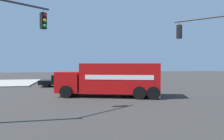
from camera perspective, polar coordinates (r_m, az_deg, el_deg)
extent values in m
plane|color=#33302D|center=(19.06, -3.49, -6.51)|extent=(100.00, 100.00, 0.00)
cube|color=red|center=(17.52, 2.18, -2.13)|extent=(4.18, 6.76, 2.40)
cube|color=red|center=(18.34, -11.26, -3.09)|extent=(2.86, 2.53, 1.70)
cube|color=black|center=(18.59, -13.78, -2.00)|extent=(1.95, 0.68, 0.88)
cube|color=#B2B2B7|center=(17.72, 12.18, -6.55)|extent=(2.26, 0.88, 0.21)
cube|color=white|center=(16.31, 1.89, -2.00)|extent=(1.60, 5.08, 0.36)
cube|color=white|center=(18.72, 2.44, -1.52)|extent=(1.60, 5.08, 0.36)
cylinder|color=black|center=(17.23, -12.33, -5.76)|extent=(0.57, 1.04, 1.00)
cylinder|color=black|center=(19.58, -10.02, -4.84)|extent=(0.57, 1.04, 1.00)
cylinder|color=black|center=(16.36, 7.39, -6.13)|extent=(0.57, 1.04, 1.00)
cylinder|color=black|center=(18.82, 7.23, -5.09)|extent=(0.57, 1.04, 1.00)
cylinder|color=black|center=(16.41, 11.08, -6.12)|extent=(0.57, 1.04, 1.00)
cylinder|color=black|center=(18.87, 10.43, -5.09)|extent=(0.57, 1.04, 1.00)
cylinder|color=#38383D|center=(12.71, -26.34, 16.33)|extent=(2.87, 3.89, 0.12)
cylinder|color=#38383D|center=(13.51, -18.07, 14.99)|extent=(0.03, 0.03, 0.25)
cube|color=black|center=(13.39, -18.05, 12.49)|extent=(0.42, 0.42, 0.95)
sphere|color=red|center=(13.30, -17.67, 13.95)|extent=(0.20, 0.20, 0.20)
sphere|color=#EFA314|center=(13.24, -17.66, 12.64)|extent=(0.20, 0.20, 0.20)
sphere|color=#19CC4C|center=(13.18, -17.64, 11.32)|extent=(0.20, 0.20, 0.20)
cylinder|color=#38383D|center=(15.46, 24.18, 12.66)|extent=(3.35, 2.93, 0.12)
cylinder|color=#38383D|center=(15.96, 17.69, 11.92)|extent=(0.03, 0.03, 0.25)
cube|color=black|center=(15.87, 17.67, 9.79)|extent=(0.42, 0.42, 0.95)
sphere|color=red|center=(16.08, 17.91, 10.81)|extent=(0.20, 0.20, 0.20)
sphere|color=#EFA314|center=(16.04, 17.90, 9.72)|extent=(0.20, 0.20, 0.20)
sphere|color=#19CC4C|center=(16.00, 17.89, 8.62)|extent=(0.20, 0.20, 0.20)
cube|color=black|center=(26.23, -17.27, -3.15)|extent=(2.10, 1.70, 0.50)
cube|color=black|center=(25.91, -13.81, -2.52)|extent=(2.12, 1.90, 1.10)
cube|color=black|center=(25.89, -13.82, -1.88)|extent=(1.94, 1.61, 0.48)
cube|color=black|center=(25.72, -9.73, -3.14)|extent=(2.15, 2.20, 0.55)
cylinder|color=black|center=(25.23, -17.45, -3.69)|extent=(0.32, 0.78, 0.76)
cylinder|color=black|center=(27.19, -16.55, -3.29)|extent=(0.32, 0.78, 0.76)
cylinder|color=black|center=(24.73, -9.64, -3.74)|extent=(0.32, 0.78, 0.76)
cylinder|color=black|center=(26.73, -9.30, -3.33)|extent=(0.32, 0.78, 0.76)
cube|color=tan|center=(28.97, 4.40, -2.71)|extent=(1.97, 4.37, 0.65)
cube|color=black|center=(28.97, 4.68, -1.57)|extent=(1.68, 2.47, 0.50)
cylinder|color=black|center=(27.69, 2.19, -3.27)|extent=(0.22, 0.63, 0.62)
cylinder|color=black|center=(29.46, 1.22, -2.97)|extent=(0.22, 0.63, 0.62)
cylinder|color=black|center=(28.59, 7.68, -3.13)|extent=(0.22, 0.63, 0.62)
cylinder|color=black|center=(30.31, 6.42, -2.85)|extent=(0.22, 0.63, 0.62)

